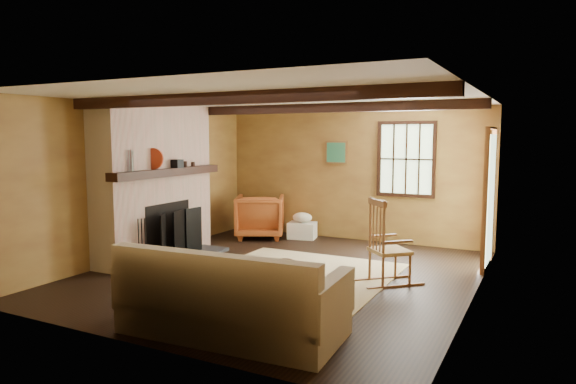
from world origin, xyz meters
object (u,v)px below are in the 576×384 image
Objects in this scene: fireplace at (156,188)px; armchair at (260,216)px; sofa at (231,304)px; laundry_basket at (302,230)px; rocking_chair at (387,248)px.

fireplace is 2.29m from armchair.
sofa is 4.75m from laundry_basket.
fireplace reaches higher than sofa.
laundry_basket is (1.40, 2.37, -0.95)m from fireplace.
rocking_chair is at bearing 122.51° from armchair.
rocking_chair is 0.51× the size of sofa.
sofa is at bearing 91.46° from armchair.
fireplace is 3.70m from rocking_chair.
armchair is (-0.74, -0.29, 0.25)m from laundry_basket.
sofa is at bearing -37.59° from fireplace.
armchair is (-2.98, 1.87, -0.07)m from rocking_chair.
sofa is 4.40× the size of laundry_basket.
fireplace is at bearing 139.20° from sofa.
armchair is (-2.15, 4.24, 0.09)m from sofa.
rocking_chair is at bearing 3.31° from fireplace.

